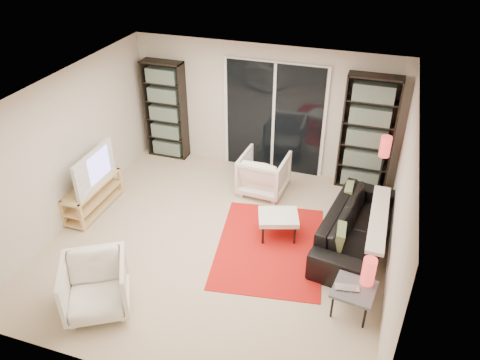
# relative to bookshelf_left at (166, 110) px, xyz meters

# --- Properties ---
(floor) EXTENTS (5.00, 5.00, 0.00)m
(floor) POSITION_rel_bookshelf_left_xyz_m (1.95, -2.33, -0.98)
(floor) COLOR tan
(floor) RESTS_ON ground
(wall_back) EXTENTS (5.00, 0.02, 2.40)m
(wall_back) POSITION_rel_bookshelf_left_xyz_m (1.95, 0.17, 0.22)
(wall_back) COLOR beige
(wall_back) RESTS_ON ground
(wall_front) EXTENTS (5.00, 0.02, 2.40)m
(wall_front) POSITION_rel_bookshelf_left_xyz_m (1.95, -4.83, 0.22)
(wall_front) COLOR beige
(wall_front) RESTS_ON ground
(wall_left) EXTENTS (0.02, 5.00, 2.40)m
(wall_left) POSITION_rel_bookshelf_left_xyz_m (-0.55, -2.33, 0.22)
(wall_left) COLOR beige
(wall_left) RESTS_ON ground
(wall_right) EXTENTS (0.02, 5.00, 2.40)m
(wall_right) POSITION_rel_bookshelf_left_xyz_m (4.45, -2.33, 0.22)
(wall_right) COLOR beige
(wall_right) RESTS_ON ground
(ceiling) EXTENTS (5.00, 5.00, 0.02)m
(ceiling) POSITION_rel_bookshelf_left_xyz_m (1.95, -2.33, 1.42)
(ceiling) COLOR white
(ceiling) RESTS_ON wall_back
(sliding_door) EXTENTS (1.92, 0.08, 2.16)m
(sliding_door) POSITION_rel_bookshelf_left_xyz_m (2.15, 0.13, 0.07)
(sliding_door) COLOR white
(sliding_door) RESTS_ON ground
(bookshelf_left) EXTENTS (0.80, 0.30, 1.95)m
(bookshelf_left) POSITION_rel_bookshelf_left_xyz_m (0.00, 0.00, 0.00)
(bookshelf_left) COLOR black
(bookshelf_left) RESTS_ON ground
(bookshelf_right) EXTENTS (0.90, 0.30, 2.10)m
(bookshelf_right) POSITION_rel_bookshelf_left_xyz_m (3.85, -0.00, 0.07)
(bookshelf_right) COLOR black
(bookshelf_right) RESTS_ON ground
(tv_stand) EXTENTS (0.40, 1.25, 0.50)m
(tv_stand) POSITION_rel_bookshelf_left_xyz_m (-0.36, -2.17, -0.71)
(tv_stand) COLOR #E9C474
(tv_stand) RESTS_ON floor
(tv) EXTENTS (0.17, 1.08, 0.62)m
(tv) POSITION_rel_bookshelf_left_xyz_m (-0.34, -2.17, -0.16)
(tv) COLOR black
(tv) RESTS_ON tv_stand
(rug) EXTENTS (1.88, 2.35, 0.01)m
(rug) POSITION_rel_bookshelf_left_xyz_m (2.74, -2.20, -0.97)
(rug) COLOR red
(rug) RESTS_ON floor
(sofa) EXTENTS (1.18, 2.30, 0.64)m
(sofa) POSITION_rel_bookshelf_left_xyz_m (3.97, -1.72, -0.65)
(sofa) COLOR black
(sofa) RESTS_ON floor
(armchair_back) EXTENTS (0.83, 0.85, 0.74)m
(armchair_back) POSITION_rel_bookshelf_left_xyz_m (2.21, -0.73, -0.61)
(armchair_back) COLOR silver
(armchair_back) RESTS_ON floor
(armchair_front) EXTENTS (1.10, 1.11, 0.74)m
(armchair_front) POSITION_rel_bookshelf_left_xyz_m (0.94, -4.07, -0.60)
(armchair_front) COLOR silver
(armchair_front) RESTS_ON floor
(ottoman) EXTENTS (0.73, 0.66, 0.40)m
(ottoman) POSITION_rel_bookshelf_left_xyz_m (2.78, -1.90, -0.63)
(ottoman) COLOR silver
(ottoman) RESTS_ON floor
(side_table) EXTENTS (0.58, 0.58, 0.40)m
(side_table) POSITION_rel_bookshelf_left_xyz_m (4.06, -3.11, -0.62)
(side_table) COLOR #4F4E54
(side_table) RESTS_ON floor
(laptop) EXTENTS (0.33, 0.24, 0.02)m
(laptop) POSITION_rel_bookshelf_left_xyz_m (3.98, -3.18, -0.56)
(laptop) COLOR silver
(laptop) RESTS_ON side_table
(table_lamp) EXTENTS (0.17, 0.17, 0.39)m
(table_lamp) POSITION_rel_bookshelf_left_xyz_m (4.20, -2.96, -0.38)
(table_lamp) COLOR red
(table_lamp) RESTS_ON side_table
(floor_lamp) EXTENTS (0.19, 0.19, 1.29)m
(floor_lamp) POSITION_rel_bookshelf_left_xyz_m (4.17, -0.51, 0.00)
(floor_lamp) COLOR black
(floor_lamp) RESTS_ON floor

